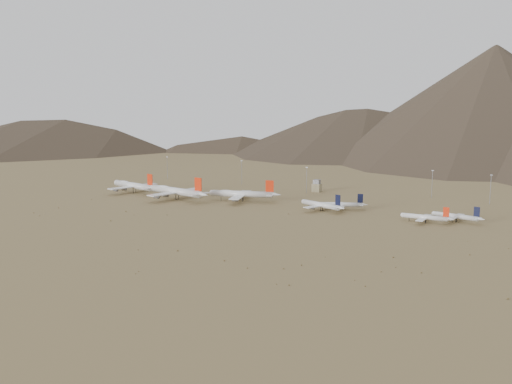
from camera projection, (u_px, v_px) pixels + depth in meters
The scene contains 16 objects.
ground at pixel (228, 209), 466.61m from camera, with size 3000.00×3000.00×0.00m, color #99814F.
mountain_ridge at pixel (439, 73), 1230.41m from camera, with size 4400.00×1000.00×300.00m.
widebody_west at pixel (134, 185), 551.51m from camera, with size 66.73×52.70×20.28m.
widebody_centre at pixel (176, 191), 512.31m from camera, with size 73.67×57.87×22.21m.
widebody_east at pixel (242, 194), 502.65m from camera, with size 63.75×50.40×19.41m.
narrowbody_a at pixel (322, 205), 458.04m from camera, with size 43.98×33.02×15.34m.
narrowbody_b at pixel (342, 205), 463.60m from camera, with size 38.49×28.87×13.39m.
narrowbody_c at pixel (426, 217), 413.15m from camera, with size 38.85×27.84×12.81m.
narrowbody_d at pixel (457, 216), 416.01m from camera, with size 38.87×28.55×13.01m.
control_tower at pixel (317, 186), 556.96m from camera, with size 8.00×8.00×12.00m.
mast_far_west at pixel (167, 167), 647.93m from camera, with size 2.00×0.60×25.70m.
mast_west at pixel (242, 171), 606.84m from camera, with size 2.00×0.60×25.70m.
mast_centre at pixel (307, 179), 544.88m from camera, with size 2.00×0.60×25.70m.
mast_east at pixel (432, 183), 519.68m from camera, with size 2.00×0.60×25.70m.
mast_far_east at pixel (491, 188), 487.65m from camera, with size 2.00×0.60×25.70m.
desert_scrub at pixel (166, 236), 371.48m from camera, with size 438.83×182.19×0.91m.
Camera 1 is at (233.40, -395.55, 86.64)m, focal length 40.00 mm.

